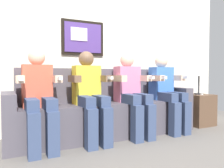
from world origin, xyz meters
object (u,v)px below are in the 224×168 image
object	(u,v)px
person_right_center	(132,91)
couch	(106,112)
person_leftmost	(39,94)
spare_remote_on_table	(199,94)
table_lamp	(199,72)
person_left_center	(90,92)
person_rightmost	(166,89)
side_table_right	(198,110)

from	to	relation	value
person_right_center	couch	bearing A→B (deg)	150.39
person_leftmost	spare_remote_on_table	distance (m)	2.46
couch	table_lamp	xyz separation A→B (m)	(1.59, -0.13, 0.55)
person_left_center	person_rightmost	size ratio (longest dim) A/B	1.00
person_right_center	table_lamp	xyz separation A→B (m)	(1.29, 0.04, 0.25)
side_table_right	spare_remote_on_table	size ratio (longest dim) A/B	3.85
couch	person_right_center	bearing A→B (deg)	-29.61
person_left_center	side_table_right	xyz separation A→B (m)	(1.90, 0.06, -0.36)
person_rightmost	spare_remote_on_table	bearing A→B (deg)	1.66
person_rightmost	table_lamp	xyz separation A→B (m)	(0.70, 0.04, 0.25)
person_left_center	person_rightmost	bearing A→B (deg)	-0.02
person_left_center	spare_remote_on_table	xyz separation A→B (m)	(1.87, 0.02, -0.10)
person_right_center	person_rightmost	size ratio (longest dim) A/B	1.00
person_right_center	side_table_right	bearing A→B (deg)	2.66
side_table_right	spare_remote_on_table	xyz separation A→B (m)	(-0.04, -0.04, 0.26)
person_rightmost	side_table_right	bearing A→B (deg)	4.88
person_right_center	person_rightmost	distance (m)	0.59
person_right_center	spare_remote_on_table	world-z (taller)	person_right_center
side_table_right	table_lamp	xyz separation A→B (m)	(-0.02, -0.02, 0.61)
spare_remote_on_table	person_rightmost	bearing A→B (deg)	-178.34
person_right_center	person_leftmost	bearing A→B (deg)	-179.98
person_right_center	side_table_right	size ratio (longest dim) A/B	2.22
side_table_right	table_lamp	size ratio (longest dim) A/B	1.09
table_lamp	person_rightmost	bearing A→B (deg)	-176.53
side_table_right	person_leftmost	bearing A→B (deg)	-178.59
person_right_center	spare_remote_on_table	size ratio (longest dim) A/B	8.54
person_rightmost	spare_remote_on_table	distance (m)	0.69
person_leftmost	person_left_center	xyz separation A→B (m)	(0.59, 0.00, -0.00)
person_leftmost	person_left_center	distance (m)	0.59
person_left_center	table_lamp	distance (m)	1.90
table_lamp	spare_remote_on_table	bearing A→B (deg)	-126.78
person_leftmost	person_left_center	size ratio (longest dim) A/B	1.00
person_leftmost	side_table_right	world-z (taller)	person_leftmost
table_lamp	spare_remote_on_table	size ratio (longest dim) A/B	3.54
person_left_center	person_right_center	distance (m)	0.59
couch	side_table_right	bearing A→B (deg)	-3.83
person_leftmost	person_right_center	world-z (taller)	same
person_leftmost	spare_remote_on_table	xyz separation A→B (m)	(2.46, 0.02, -0.10)
person_right_center	person_rightmost	world-z (taller)	same
person_leftmost	spare_remote_on_table	world-z (taller)	person_leftmost
table_lamp	person_right_center	bearing A→B (deg)	-178.14
couch	person_rightmost	world-z (taller)	person_rightmost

